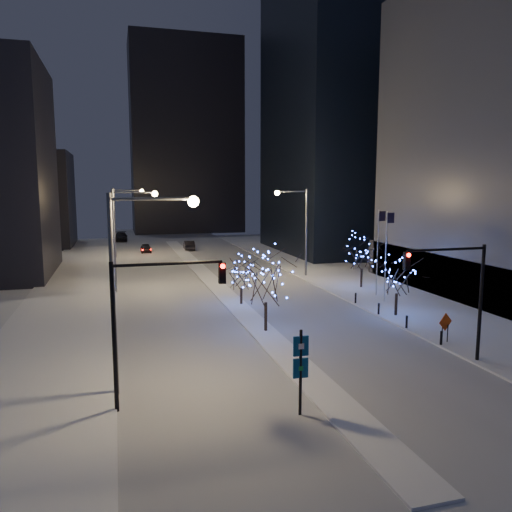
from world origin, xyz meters
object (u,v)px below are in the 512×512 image
object	(u,v)px
car_near	(146,248)
car_mid	(189,245)
holiday_tree_median_near	(266,277)
construction_sign	(445,325)
street_lamp_w_mid	(125,226)
holiday_tree_plaza_far	(362,253)
street_lamp_east	(299,221)
traffic_signal_west	(149,309)
street_lamp_w_near	(134,265)
car_far	(121,237)
wayfinding_sign	(301,363)
holiday_tree_median_far	(241,274)
traffic_signal_east	(459,284)
holiday_tree_plaza_near	(397,276)
street_lamp_w_far	(122,213)

from	to	relation	value
car_near	car_mid	bearing A→B (deg)	10.39
holiday_tree_median_near	construction_sign	size ratio (longest dim) A/B	3.05
street_lamp_w_mid	holiday_tree_plaza_far	xyz separation A→B (m)	(22.91, -4.81, -2.86)
street_lamp_east	traffic_signal_west	world-z (taller)	street_lamp_east
street_lamp_w_near	holiday_tree_median_near	size ratio (longest dim) A/B	1.67
traffic_signal_west	street_lamp_w_near	bearing A→B (deg)	103.96
car_far	holiday_tree_plaza_far	distance (m)	56.70
wayfinding_sign	traffic_signal_west	bearing A→B (deg)	159.45
street_lamp_east	holiday_tree_median_far	world-z (taller)	street_lamp_east
street_lamp_w_mid	street_lamp_east	world-z (taller)	same
holiday_tree_median_near	holiday_tree_median_far	distance (m)	8.40
car_mid	holiday_tree_plaza_far	distance (m)	37.58
car_mid	construction_sign	bearing A→B (deg)	102.56
street_lamp_w_near	car_near	size ratio (longest dim) A/B	2.54
traffic_signal_east	holiday_tree_plaza_far	distance (m)	21.82
holiday_tree_median_near	holiday_tree_plaza_near	bearing A→B (deg)	6.65
car_mid	holiday_tree_median_far	size ratio (longest dim) A/B	1.07
car_far	construction_sign	world-z (taller)	construction_sign
construction_sign	car_far	bearing A→B (deg)	91.36
traffic_signal_west	street_lamp_w_far	bearing A→B (deg)	90.55
street_lamp_w_near	construction_sign	world-z (taller)	street_lamp_w_near
street_lamp_w_near	street_lamp_east	xyz separation A→B (m)	(19.02, 28.00, -0.05)
street_lamp_w_near	holiday_tree_median_far	size ratio (longest dim) A/B	2.34
street_lamp_w_far	street_lamp_east	xyz separation A→B (m)	(19.02, -22.00, -0.05)
street_lamp_w_mid	traffic_signal_west	size ratio (longest dim) A/B	1.43
street_lamp_w_far	street_lamp_w_mid	bearing A→B (deg)	-90.00
traffic_signal_west	wayfinding_sign	size ratio (longest dim) A/B	1.75
street_lamp_w_far	holiday_tree_median_near	bearing A→B (deg)	-77.67
street_lamp_w_far	car_near	world-z (taller)	street_lamp_w_far
street_lamp_w_near	construction_sign	distance (m)	20.49
holiday_tree_plaza_near	street_lamp_w_far	bearing A→B (deg)	116.63
holiday_tree_plaza_near	holiday_tree_median_near	bearing A→B (deg)	-173.35
car_near	car_mid	size ratio (longest dim) A/B	0.86
traffic_signal_west	holiday_tree_median_far	xyz separation A→B (m)	(8.94, 18.44, -1.99)
car_near	holiday_tree_median_near	size ratio (longest dim) A/B	0.66
street_lamp_w_near	wayfinding_sign	size ratio (longest dim) A/B	2.50
street_lamp_east	wayfinding_sign	world-z (taller)	street_lamp_east
car_mid	holiday_tree_plaza_far	bearing A→B (deg)	112.13
holiday_tree_median_far	wayfinding_sign	bearing A→B (deg)	-96.77
holiday_tree_median_far	traffic_signal_east	bearing A→B (deg)	-64.18
car_far	holiday_tree_plaza_near	world-z (taller)	holiday_tree_plaza_near
street_lamp_w_near	holiday_tree_plaza_far	size ratio (longest dim) A/B	1.84
car_far	street_lamp_w_mid	bearing A→B (deg)	-88.11
traffic_signal_east	construction_sign	distance (m)	5.15
street_lamp_w_far	traffic_signal_west	size ratio (longest dim) A/B	1.43
holiday_tree_plaza_near	construction_sign	xyz separation A→B (m)	(-0.66, -7.05, -1.98)
car_near	wayfinding_sign	world-z (taller)	wayfinding_sign
car_mid	holiday_tree_median_far	bearing A→B (deg)	91.23
holiday_tree_median_near	wayfinding_sign	size ratio (longest dim) A/B	1.50
holiday_tree_plaza_far	construction_sign	xyz separation A→B (m)	(-3.22, -17.81, -2.30)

